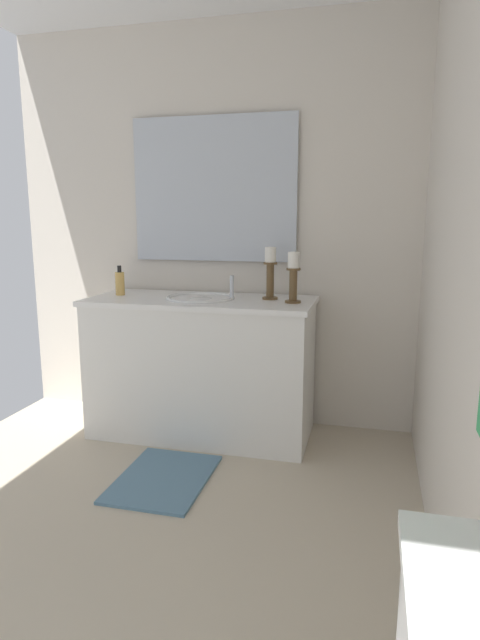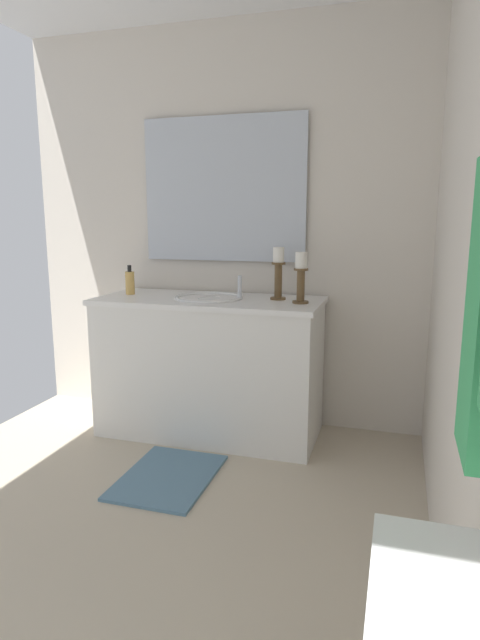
% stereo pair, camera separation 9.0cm
% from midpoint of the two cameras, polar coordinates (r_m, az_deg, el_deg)
% --- Properties ---
extents(floor, '(3.05, 2.59, 0.02)m').
position_cam_midpoint_polar(floor, '(2.38, -15.81, -22.77)').
color(floor, beige).
rests_on(floor, ground).
extents(wall_back, '(3.05, 0.04, 2.45)m').
position_cam_midpoint_polar(wall_back, '(1.71, 22.84, 7.72)').
color(wall_back, silver).
rests_on(wall_back, ground).
extents(wall_left, '(0.04, 2.59, 2.45)m').
position_cam_midpoint_polar(wall_left, '(3.38, -3.84, 9.76)').
color(wall_left, silver).
rests_on(wall_left, ground).
extents(vanity_cabinet, '(0.58, 1.34, 0.83)m').
position_cam_midpoint_polar(vanity_cabinet, '(3.19, -4.99, -5.06)').
color(vanity_cabinet, white).
rests_on(vanity_cabinet, ground).
extents(sink_basin, '(0.40, 0.40, 0.24)m').
position_cam_midpoint_polar(sink_basin, '(3.11, -5.09, 1.63)').
color(sink_basin, white).
rests_on(sink_basin, vanity_cabinet).
extents(mirror, '(0.02, 1.04, 0.87)m').
position_cam_midpoint_polar(mirror, '(3.33, -3.67, 13.91)').
color(mirror, silver).
extents(candle_holder_tall, '(0.09, 0.09, 0.28)m').
position_cam_midpoint_polar(candle_holder_tall, '(2.92, 4.92, 4.77)').
color(candle_holder_tall, brown).
rests_on(candle_holder_tall, vanity_cabinet).
extents(candle_holder_short, '(0.09, 0.09, 0.30)m').
position_cam_midpoint_polar(candle_holder_short, '(3.04, 2.45, 5.25)').
color(candle_holder_short, brown).
rests_on(candle_holder_short, vanity_cabinet).
extents(soap_bottle, '(0.06, 0.06, 0.18)m').
position_cam_midpoint_polar(soap_bottle, '(3.31, -13.63, 3.92)').
color(soap_bottle, '#E5B259').
rests_on(soap_bottle, vanity_cabinet).
extents(bath_mat, '(0.60, 0.44, 0.02)m').
position_cam_midpoint_polar(bath_mat, '(2.80, -9.22, -16.58)').
color(bath_mat, slate).
rests_on(bath_mat, ground).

